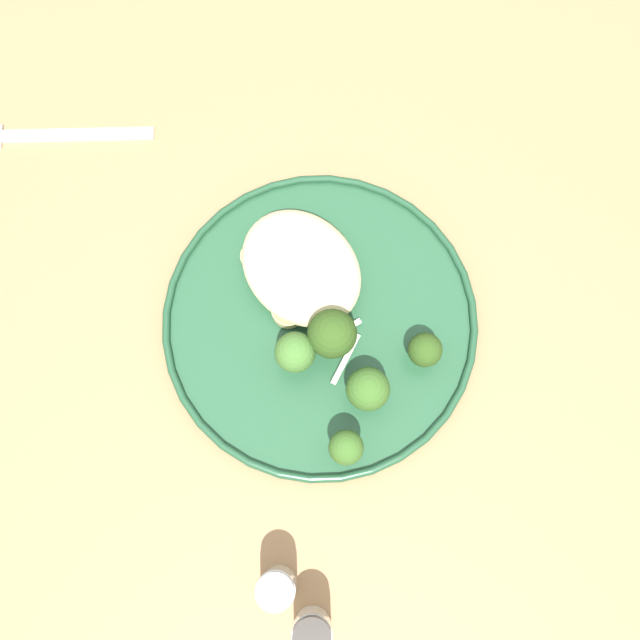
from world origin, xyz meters
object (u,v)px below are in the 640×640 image
object	(u,v)px
dinner_fork	(52,136)
salt_shaker	(277,588)
seared_scallop_center_golden	(318,263)
broccoli_floret_small_sprig	(425,350)
broccoli_floret_right_tilted	(368,389)
seared_scallop_large_seared	(255,258)
dinner_plate	(320,323)
seared_scallop_rear_pale	(307,298)
pepper_shaker	(312,631)
broccoli_floret_left_leaning	(346,448)
seared_scallop_on_noodles	(301,240)
broccoli_floret_split_head	(332,334)
seared_scallop_right_edge	(289,310)
broccoli_floret_tall_stalk	(295,353)

from	to	relation	value
dinner_fork	salt_shaker	size ratio (longest dim) A/B	2.30
seared_scallop_center_golden	broccoli_floret_small_sprig	xyz separation A→B (m)	(0.13, 0.01, 0.01)
broccoli_floret_right_tilted	dinner_fork	bearing A→B (deg)	-171.49
seared_scallop_center_golden	seared_scallop_large_seared	bearing A→B (deg)	-136.80
dinner_fork	dinner_plate	bearing A→B (deg)	12.79
seared_scallop_rear_pale	pepper_shaker	size ratio (longest dim) A/B	0.35
dinner_plate	salt_shaker	world-z (taller)	salt_shaker
broccoli_floret_left_leaning	seared_scallop_on_noodles	bearing A→B (deg)	150.29
salt_shaker	broccoli_floret_split_head	bearing A→B (deg)	126.32
dinner_plate	salt_shaker	size ratio (longest dim) A/B	4.33
seared_scallop_rear_pale	broccoli_floret_right_tilted	bearing A→B (deg)	-10.12
seared_scallop_right_edge	broccoli_floret_tall_stalk	bearing A→B (deg)	-32.27
seared_scallop_right_edge	broccoli_floret_small_sprig	bearing A→B (deg)	30.28
seared_scallop_center_golden	broccoli_floret_small_sprig	bearing A→B (deg)	6.55
seared_scallop_large_seared	pepper_shaker	xyz separation A→B (m)	(0.28, -0.17, 0.01)
pepper_shaker	seared_scallop_large_seared	bearing A→B (deg)	148.10
dinner_plate	seared_scallop_large_seared	bearing A→B (deg)	-176.00
seared_scallop_large_seared	broccoli_floret_tall_stalk	size ratio (longest dim) A/B	0.49
seared_scallop_rear_pale	pepper_shaker	bearing A→B (deg)	-40.28
seared_scallop_right_edge	seared_scallop_rear_pale	size ratio (longest dim) A/B	1.32
seared_scallop_large_seared	salt_shaker	xyz separation A→B (m)	(0.23, -0.17, 0.01)
broccoli_floret_small_sprig	dinner_fork	world-z (taller)	broccoli_floret_small_sprig
seared_scallop_on_noodles	seared_scallop_large_seared	world-z (taller)	same
seared_scallop_large_seared	seared_scallop_right_edge	distance (m)	0.06
broccoli_floret_left_leaning	pepper_shaker	size ratio (longest dim) A/B	0.80
seared_scallop_on_noodles	broccoli_floret_split_head	xyz separation A→B (m)	(0.09, -0.04, 0.03)
broccoli_floret_right_tilted	dinner_fork	xyz separation A→B (m)	(-0.40, -0.06, -0.04)
broccoli_floret_left_leaning	salt_shaker	distance (m)	0.13
seared_scallop_right_edge	broccoli_floret_tall_stalk	size ratio (longest dim) A/B	0.56
dinner_plate	seared_scallop_large_seared	xyz separation A→B (m)	(-0.08, -0.01, 0.01)
seared_scallop_right_edge	pepper_shaker	distance (m)	0.27
seared_scallop_on_noodles	pepper_shaker	distance (m)	0.34
broccoli_floret_split_head	broccoli_floret_small_sprig	bearing A→B (deg)	40.99
salt_shaker	seared_scallop_on_noodles	bearing A→B (deg)	135.35
dinner_plate	broccoli_floret_small_sprig	world-z (taller)	broccoli_floret_small_sprig
seared_scallop_rear_pale	seared_scallop_large_seared	bearing A→B (deg)	-170.23
broccoli_floret_small_sprig	salt_shaker	bearing A→B (deg)	-74.04
seared_scallop_large_seared	broccoli_floret_left_leaning	xyz separation A→B (m)	(0.19, -0.05, 0.02)
seared_scallop_right_edge	seared_scallop_on_noodles	bearing A→B (deg)	129.41
broccoli_floret_tall_stalk	dinner_fork	bearing A→B (deg)	-174.32
dinner_plate	pepper_shaker	distance (m)	0.26
broccoli_floret_left_leaning	pepper_shaker	xyz separation A→B (m)	(0.09, -0.12, -0.01)
seared_scallop_on_noodles	pepper_shaker	bearing A→B (deg)	-39.40
seared_scallop_right_edge	broccoli_floret_small_sprig	xyz separation A→B (m)	(0.11, 0.06, 0.01)
seared_scallop_right_edge	broccoli_floret_right_tilted	distance (m)	0.10
seared_scallop_large_seared	broccoli_floret_tall_stalk	distance (m)	0.10
broccoli_floret_left_leaning	salt_shaker	world-z (taller)	salt_shaker
seared_scallop_center_golden	broccoli_floret_right_tilted	distance (m)	0.13
seared_scallop_right_edge	dinner_fork	xyz separation A→B (m)	(-0.29, -0.06, -0.02)
dinner_plate	broccoli_floret_left_leaning	size ratio (longest dim) A/B	5.41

